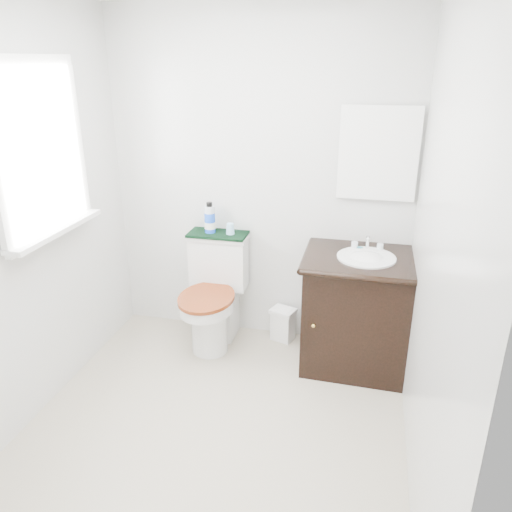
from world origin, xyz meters
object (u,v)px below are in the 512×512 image
at_px(vanity, 358,308).
at_px(mouthwash_bottle, 210,219).
at_px(cup, 230,229).
at_px(toilet, 215,298).
at_px(trash_bin, 283,324).

bearing_deg(vanity, mouthwash_bottle, 170.23).
distance_m(vanity, cup, 1.07).
distance_m(toilet, mouthwash_bottle, 0.60).
height_order(mouthwash_bottle, cup, mouthwash_bottle).
xyz_separation_m(toilet, mouthwash_bottle, (-0.06, 0.13, 0.58)).
xyz_separation_m(vanity, cup, (-0.96, 0.19, 0.44)).
bearing_deg(trash_bin, cup, -178.81).
bearing_deg(toilet, mouthwash_bottle, 115.11).
xyz_separation_m(mouthwash_bottle, cup, (0.16, -0.00, -0.06)).
height_order(vanity, mouthwash_bottle, mouthwash_bottle).
relative_size(vanity, cup, 11.51).
bearing_deg(toilet, trash_bin, 14.93).
xyz_separation_m(trash_bin, mouthwash_bottle, (-0.56, -0.00, 0.81)).
distance_m(mouthwash_bottle, cup, 0.17).
distance_m(vanity, trash_bin, 0.66).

